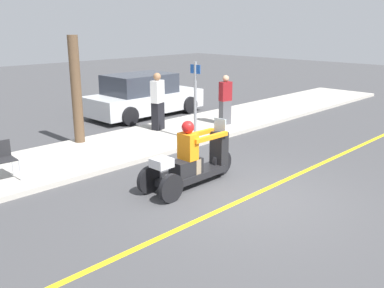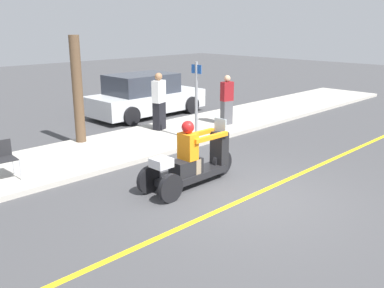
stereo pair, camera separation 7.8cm
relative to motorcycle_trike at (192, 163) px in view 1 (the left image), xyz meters
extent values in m
plane|color=#424244|center=(0.29, -1.24, -0.51)|extent=(60.00, 60.00, 0.00)
cube|color=gold|center=(-0.01, -1.24, -0.50)|extent=(24.00, 0.12, 0.01)
cube|color=#B2ADA3|center=(0.29, 3.36, -0.45)|extent=(28.00, 2.80, 0.12)
cylinder|color=black|center=(0.95, 0.00, -0.22)|extent=(0.57, 0.10, 0.57)
cylinder|color=black|center=(-0.91, -0.32, -0.22)|extent=(0.57, 0.10, 0.57)
cylinder|color=black|center=(-0.91, 0.32, -0.22)|extent=(0.57, 0.10, 0.57)
cube|color=black|center=(-0.01, 0.00, -0.28)|extent=(1.69, 0.45, 0.14)
cube|color=black|center=(-0.18, 0.00, -0.05)|extent=(0.68, 0.36, 0.32)
cube|color=black|center=(0.85, 0.00, 0.08)|extent=(0.24, 0.36, 0.87)
cube|color=silver|center=(0.87, 0.00, 0.67)|extent=(0.03, 0.32, 0.30)
cube|color=silver|center=(-0.85, 0.00, 0.20)|extent=(0.36, 0.36, 0.18)
cube|color=orange|center=(-0.13, 0.00, 0.39)|extent=(0.26, 0.38, 0.55)
sphere|color=red|center=(-0.13, 0.00, 0.79)|extent=(0.26, 0.26, 0.26)
cube|color=gray|center=(0.00, -0.12, -0.05)|extent=(0.14, 0.14, 0.32)
cube|color=gray|center=(0.00, 0.12, -0.05)|extent=(0.14, 0.14, 0.32)
cube|color=orange|center=(0.36, -0.20, 0.52)|extent=(0.98, 0.09, 0.09)
cube|color=orange|center=(0.36, 0.20, 0.52)|extent=(0.98, 0.09, 0.09)
cube|color=#515156|center=(4.48, 2.89, 0.00)|extent=(0.38, 0.29, 0.78)
cube|color=maroon|center=(4.48, 2.89, 0.70)|extent=(0.42, 0.30, 0.62)
sphere|color=tan|center=(4.48, 2.89, 1.11)|extent=(0.21, 0.21, 0.21)
cube|color=black|center=(2.46, 3.91, 0.04)|extent=(0.43, 0.35, 0.85)
cube|color=silver|center=(2.46, 3.91, 0.81)|extent=(0.47, 0.36, 0.68)
sphere|color=#9E704C|center=(2.46, 3.91, 1.26)|extent=(0.23, 0.23, 0.23)
cylinder|color=#A5A8AD|center=(-2.56, 2.57, -0.17)|extent=(0.02, 0.02, 0.44)
cylinder|color=#A5A8AD|center=(-2.52, 3.01, -0.17)|extent=(0.02, 0.02, 0.44)
cube|color=#232326|center=(-2.76, 2.81, 0.06)|extent=(0.47, 0.47, 0.02)
cube|color=#232326|center=(-2.74, 3.03, 0.24)|extent=(0.44, 0.06, 0.38)
cube|color=silver|center=(3.91, 6.29, 0.01)|extent=(4.40, 1.83, 0.68)
cube|color=#2D333D|center=(3.69, 6.29, 0.70)|extent=(2.42, 1.65, 0.70)
cylinder|color=black|center=(5.34, 5.38, -0.19)|extent=(0.64, 0.22, 0.64)
cylinder|color=black|center=(5.34, 7.21, -0.19)|extent=(0.64, 0.22, 0.64)
cylinder|color=black|center=(2.48, 5.38, -0.19)|extent=(0.64, 0.22, 0.64)
cylinder|color=black|center=(2.48, 7.21, -0.19)|extent=(0.64, 0.22, 0.64)
cylinder|color=brown|center=(-0.03, 4.39, 1.07)|extent=(0.28, 0.28, 2.91)
cylinder|color=gray|center=(2.37, 2.21, 0.71)|extent=(0.08, 0.08, 2.20)
cube|color=#1E51AD|center=(2.37, 2.21, 1.61)|extent=(0.02, 0.36, 0.24)
camera|label=1|loc=(-6.07, -5.96, 2.82)|focal=40.00mm
camera|label=2|loc=(-6.02, -6.01, 2.82)|focal=40.00mm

